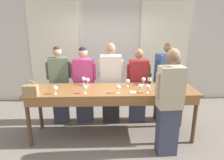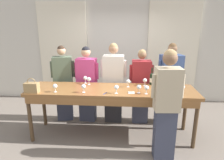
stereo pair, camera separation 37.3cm
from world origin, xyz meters
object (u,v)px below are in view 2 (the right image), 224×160
at_px(handbag, 32,87).
at_px(guest_olive_jacket, 64,83).
at_px(wine_glass_near_host, 172,85).
at_px(wine_glass_back_mid, 147,88).
at_px(guest_navy_coat, 170,85).
at_px(wine_glass_front_mid, 128,82).
at_px(wine_bottle, 152,78).
at_px(guest_pink_top, 87,84).
at_px(wine_glass_front_left, 85,78).
at_px(wine_glass_back_right, 55,86).
at_px(wine_glass_center_right, 89,79).
at_px(wine_glass_center_left, 139,87).
at_px(wine_glass_back_left, 183,87).
at_px(wine_glass_by_handbag, 174,86).
at_px(tasting_bar, 112,94).
at_px(wine_glass_by_bottle, 116,87).
at_px(guest_striped_shirt, 141,87).
at_px(wine_glass_front_right, 84,87).
at_px(wine_glass_center_mid, 145,81).
at_px(host_pouring, 166,105).
at_px(guest_cream_sweater, 113,83).

height_order(handbag, guest_olive_jacket, guest_olive_jacket).
bearing_deg(wine_glass_near_host, wine_glass_back_mid, -154.31).
distance_m(guest_olive_jacket, guest_navy_coat, 2.30).
bearing_deg(wine_glass_front_mid, wine_bottle, 22.69).
bearing_deg(guest_pink_top, wine_glass_front_left, -84.65).
bearing_deg(handbag, wine_glass_near_host, 7.01).
distance_m(wine_glass_front_mid, guest_navy_coat, 1.02).
relative_size(wine_bottle, handbag, 1.29).
distance_m(wine_glass_back_mid, guest_navy_coat, 1.03).
xyz_separation_m(wine_glass_back_right, guest_pink_top, (0.40, 0.86, -0.22)).
xyz_separation_m(wine_glass_center_right, wine_glass_back_right, (-0.51, -0.49, 0.00)).
bearing_deg(wine_glass_center_left, wine_glass_back_left, 4.31).
distance_m(handbag, wine_glass_center_left, 1.87).
relative_size(handbag, guest_olive_jacket, 0.16).
xyz_separation_m(wine_glass_by_handbag, guest_pink_top, (-1.71, 0.70, -0.22)).
height_order(tasting_bar, guest_pink_top, guest_pink_top).
xyz_separation_m(wine_glass_near_host, wine_glass_by_bottle, (-1.00, -0.24, 0.00)).
relative_size(wine_glass_front_mid, wine_glass_by_handbag, 1.00).
bearing_deg(guest_striped_shirt, wine_glass_front_left, -165.88).
bearing_deg(wine_glass_back_mid, guest_striped_shirt, 92.22).
height_order(tasting_bar, wine_glass_back_right, wine_glass_back_right).
height_order(wine_glass_front_right, wine_glass_center_mid, same).
xyz_separation_m(wine_glass_near_host, host_pouring, (-0.20, -0.60, -0.14)).
bearing_deg(tasting_bar, wine_glass_front_mid, 28.40).
relative_size(tasting_bar, wine_glass_by_handbag, 20.68).
distance_m(wine_glass_front_mid, wine_glass_by_handbag, 0.84).
relative_size(wine_bottle, wine_glass_by_handbag, 2.28).
bearing_deg(wine_glass_center_mid, wine_glass_front_right, -157.07).
distance_m(guest_olive_jacket, guest_striped_shirt, 1.70).
height_order(wine_glass_near_host, wine_glass_by_bottle, same).
height_order(wine_glass_center_left, guest_cream_sweater, guest_cream_sweater).
xyz_separation_m(handbag, wine_glass_near_host, (2.47, 0.30, 0.01)).
bearing_deg(guest_olive_jacket, host_pouring, -31.18).
bearing_deg(wine_glass_back_left, handbag, -176.39).
distance_m(wine_glass_center_left, guest_navy_coat, 1.08).
bearing_deg(wine_glass_front_right, wine_glass_center_mid, 22.93).
distance_m(wine_glass_center_mid, guest_cream_sweater, 0.76).
relative_size(wine_glass_front_left, host_pouring, 0.08).
relative_size(handbag, wine_glass_by_handbag, 1.76).
xyz_separation_m(guest_olive_jacket, host_pouring, (2.00, -1.21, 0.07)).
bearing_deg(guest_pink_top, wine_glass_front_mid, -27.93).
xyz_separation_m(wine_glass_front_right, guest_navy_coat, (1.67, 0.84, -0.19)).
bearing_deg(wine_glass_near_host, wine_glass_by_handbag, -74.20).
xyz_separation_m(wine_glass_front_right, guest_olive_jacket, (-0.63, 0.84, -0.21)).
xyz_separation_m(handbag, wine_glass_center_right, (0.91, 0.54, 0.01)).
distance_m(wine_glass_center_left, wine_glass_near_host, 0.64).
relative_size(wine_glass_front_left, wine_glass_back_mid, 1.00).
relative_size(wine_glass_front_right, guest_cream_sweater, 0.09).
bearing_deg(guest_olive_jacket, handbag, -106.39).
bearing_deg(host_pouring, wine_glass_front_right, 164.89).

